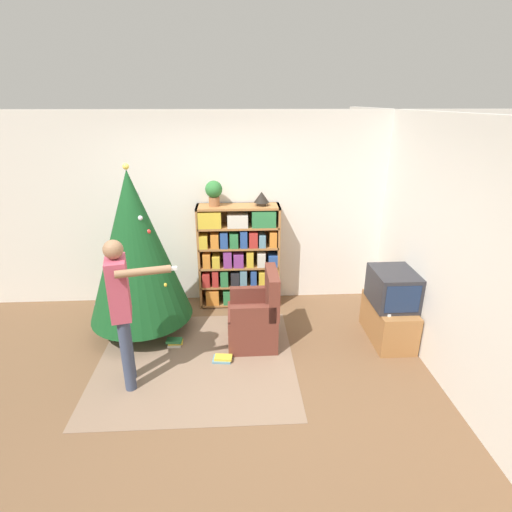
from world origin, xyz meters
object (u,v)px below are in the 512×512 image
object	(u,v)px
christmas_tree	(135,247)
potted_plant	(214,191)
armchair	(256,319)
standing_person	(122,304)
table_lamp	(262,198)
television	(393,288)
bookshelf	(239,256)

from	to	relation	value
christmas_tree	potted_plant	bearing A→B (deg)	36.57
christmas_tree	armchair	xyz separation A→B (m)	(1.38, -0.36, -0.79)
potted_plant	christmas_tree	bearing A→B (deg)	-143.43
standing_person	potted_plant	bearing A→B (deg)	140.91
table_lamp	potted_plant	bearing A→B (deg)	-180.00
armchair	potted_plant	bearing A→B (deg)	-155.48
potted_plant	television	bearing A→B (deg)	-25.92
television	armchair	world-z (taller)	armchair
television	table_lamp	bearing A→B (deg)	145.41
television	christmas_tree	xyz separation A→B (m)	(-2.98, 0.34, 0.43)
television	potted_plant	distance (m)	2.49
christmas_tree	standing_person	xyz separation A→B (m)	(0.08, -1.01, -0.20)
armchair	potted_plant	distance (m)	1.72
christmas_tree	armchair	world-z (taller)	christmas_tree
television	christmas_tree	bearing A→B (deg)	173.44
christmas_tree	standing_person	world-z (taller)	christmas_tree
bookshelf	television	bearing A→B (deg)	-29.37
television	armchair	size ratio (longest dim) A/B	0.64
bookshelf	christmas_tree	world-z (taller)	christmas_tree
table_lamp	television	bearing A→B (deg)	-34.59
bookshelf	christmas_tree	xyz separation A→B (m)	(-1.20, -0.66, 0.39)
television	table_lamp	world-z (taller)	table_lamp
television	standing_person	xyz separation A→B (m)	(-2.90, -0.67, 0.24)
christmas_tree	bookshelf	bearing A→B (deg)	28.57
standing_person	potted_plant	xyz separation A→B (m)	(0.82, 1.68, 0.70)
christmas_tree	armchair	bearing A→B (deg)	-14.52
christmas_tree	table_lamp	xyz separation A→B (m)	(1.51, 0.67, 0.41)
armchair	potted_plant	xyz separation A→B (m)	(-0.48, 1.03, 1.29)
television	standing_person	world-z (taller)	standing_person
standing_person	table_lamp	distance (m)	2.29
potted_plant	armchair	bearing A→B (deg)	-64.82
bookshelf	table_lamp	world-z (taller)	table_lamp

